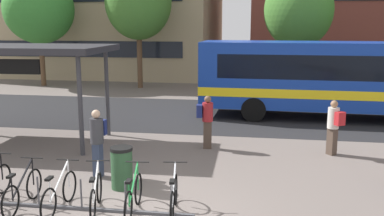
# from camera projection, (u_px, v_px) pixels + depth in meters

# --- Properties ---
(bus_lane_asphalt) EXTENTS (80.00, 7.20, 0.01)m
(bus_lane_asphalt) POSITION_uv_depth(u_px,v_px,m) (205.00, 114.00, 18.86)
(bus_lane_asphalt) COLOR #232326
(bus_lane_asphalt) RESTS_ON ground
(city_bus) EXTENTS (12.09, 2.89, 3.20)m
(city_bus) POSITION_uv_depth(u_px,v_px,m) (348.00, 77.00, 17.58)
(city_bus) COLOR #14389E
(city_bus) RESTS_ON ground
(bike_rack) EXTENTS (5.88, 0.16, 0.70)m
(bike_rack) POSITION_uv_depth(u_px,v_px,m) (60.00, 205.00, 9.23)
(bike_rack) COLOR #47474C
(bike_rack) RESTS_ON ground
(parked_bicycle_black_2) EXTENTS (0.52, 1.72, 0.99)m
(parked_bicycle_black_2) POSITION_uv_depth(u_px,v_px,m) (23.00, 191.00, 9.20)
(parked_bicycle_black_2) COLOR black
(parked_bicycle_black_2) RESTS_ON ground
(parked_bicycle_white_3) EXTENTS (0.52, 1.72, 0.99)m
(parked_bicycle_white_3) POSITION_uv_depth(u_px,v_px,m) (59.00, 194.00, 9.06)
(parked_bicycle_white_3) COLOR black
(parked_bicycle_white_3) RESTS_ON ground
(parked_bicycle_white_4) EXTENTS (0.61, 1.68, 0.99)m
(parked_bicycle_white_4) POSITION_uv_depth(u_px,v_px,m) (96.00, 195.00, 9.00)
(parked_bicycle_white_4) COLOR black
(parked_bicycle_white_4) RESTS_ON ground
(parked_bicycle_green_5) EXTENTS (0.52, 1.72, 0.99)m
(parked_bicycle_green_5) POSITION_uv_depth(u_px,v_px,m) (134.00, 197.00, 8.91)
(parked_bicycle_green_5) COLOR black
(parked_bicycle_green_5) RESTS_ON ground
(parked_bicycle_silver_6) EXTENTS (0.52, 1.72, 0.99)m
(parked_bicycle_silver_6) POSITION_uv_depth(u_px,v_px,m) (174.00, 197.00, 8.90)
(parked_bicycle_silver_6) COLOR black
(parked_bicycle_silver_6) RESTS_ON ground
(transit_shelter) EXTENTS (7.14, 3.39, 3.24)m
(transit_shelter) POSITION_uv_depth(u_px,v_px,m) (1.00, 51.00, 13.99)
(transit_shelter) COLOR #38383D
(transit_shelter) RESTS_ON ground
(commuter_navy_pack_0) EXTENTS (0.55, 0.37, 1.71)m
(commuter_navy_pack_0) POSITION_uv_depth(u_px,v_px,m) (206.00, 118.00, 13.55)
(commuter_navy_pack_0) COLOR #47382D
(commuter_navy_pack_0) RESTS_ON ground
(commuter_navy_pack_1) EXTENTS (0.36, 0.53, 1.79)m
(commuter_navy_pack_1) POSITION_uv_depth(u_px,v_px,m) (98.00, 138.00, 11.01)
(commuter_navy_pack_1) COLOR #2D3851
(commuter_navy_pack_1) RESTS_ON ground
(commuter_red_pack_4) EXTENTS (0.55, 0.60, 1.68)m
(commuter_red_pack_4) POSITION_uv_depth(u_px,v_px,m) (334.00, 124.00, 12.86)
(commuter_red_pack_4) COLOR #47382D
(commuter_red_pack_4) RESTS_ON ground
(trash_bin) EXTENTS (0.55, 0.55, 1.03)m
(trash_bin) POSITION_uv_depth(u_px,v_px,m) (122.00, 168.00, 10.31)
(trash_bin) COLOR #284C2D
(trash_bin) RESTS_ON ground
(street_tree_0) EXTENTS (3.73, 3.73, 6.73)m
(street_tree_0) POSITION_uv_depth(u_px,v_px,m) (299.00, 11.00, 23.23)
(street_tree_0) COLOR brown
(street_tree_0) RESTS_ON ground
(street_tree_1) EXTENTS (4.35, 4.35, 7.00)m
(street_tree_1) POSITION_uv_depth(u_px,v_px,m) (39.00, 9.00, 26.79)
(street_tree_1) COLOR brown
(street_tree_1) RESTS_ON ground
(street_tree_3) EXTENTS (4.03, 4.03, 7.52)m
(street_tree_3) POSITION_uv_depth(u_px,v_px,m) (138.00, 2.00, 25.85)
(street_tree_3) COLOR brown
(street_tree_3) RESTS_ON ground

